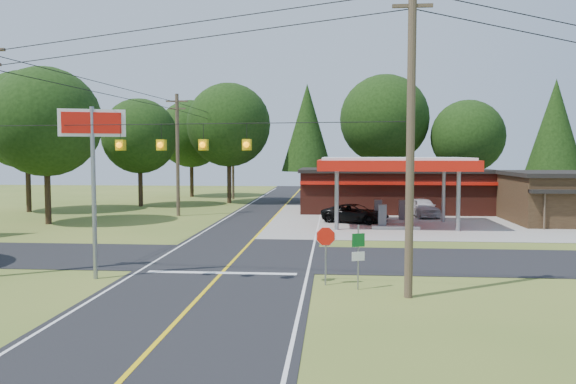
# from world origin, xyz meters

# --- Properties ---
(ground) EXTENTS (120.00, 120.00, 0.00)m
(ground) POSITION_xyz_m (0.00, 0.00, 0.00)
(ground) COLOR #4B6323
(ground) RESTS_ON ground
(main_highway) EXTENTS (8.00, 120.00, 0.02)m
(main_highway) POSITION_xyz_m (0.00, 0.00, 0.01)
(main_highway) COLOR black
(main_highway) RESTS_ON ground
(cross_road) EXTENTS (70.00, 7.00, 0.02)m
(cross_road) POSITION_xyz_m (0.00, 0.00, 0.01)
(cross_road) COLOR black
(cross_road) RESTS_ON ground
(lane_center_yellow) EXTENTS (0.15, 110.00, 0.00)m
(lane_center_yellow) POSITION_xyz_m (0.00, 0.00, 0.03)
(lane_center_yellow) COLOR yellow
(lane_center_yellow) RESTS_ON main_highway
(gas_canopy) EXTENTS (10.60, 7.40, 4.88)m
(gas_canopy) POSITION_xyz_m (9.00, 13.00, 4.27)
(gas_canopy) COLOR gray
(gas_canopy) RESTS_ON ground
(convenience_store) EXTENTS (16.40, 7.55, 3.80)m
(convenience_store) POSITION_xyz_m (10.00, 22.98, 1.92)
(convenience_store) COLOR #582319
(convenience_store) RESTS_ON ground
(utility_pole_near_right) EXTENTS (1.80, 0.30, 11.50)m
(utility_pole_near_right) POSITION_xyz_m (7.50, -7.00, 5.96)
(utility_pole_near_right) COLOR #473828
(utility_pole_near_right) RESTS_ON ground
(utility_pole_far_left) EXTENTS (1.80, 0.30, 10.00)m
(utility_pole_far_left) POSITION_xyz_m (-8.00, 18.00, 5.20)
(utility_pole_far_left) COLOR #473828
(utility_pole_far_left) RESTS_ON ground
(utility_pole_north) EXTENTS (0.30, 0.30, 9.50)m
(utility_pole_north) POSITION_xyz_m (-6.50, 35.00, 4.75)
(utility_pole_north) COLOR #473828
(utility_pole_north) RESTS_ON ground
(overhead_beacons) EXTENTS (17.04, 2.04, 1.03)m
(overhead_beacons) POSITION_xyz_m (-1.00, -6.00, 6.21)
(overhead_beacons) COLOR black
(overhead_beacons) RESTS_ON ground
(treeline_backdrop) EXTENTS (70.27, 51.59, 13.30)m
(treeline_backdrop) POSITION_xyz_m (0.82, 24.01, 7.49)
(treeline_backdrop) COLOR #332316
(treeline_backdrop) RESTS_ON ground
(suv_car) EXTENTS (6.43, 6.43, 1.37)m
(suv_car) POSITION_xyz_m (6.41, 14.50, 0.69)
(suv_car) COLOR black
(suv_car) RESTS_ON ground
(sedan_car) EXTENTS (5.20, 5.20, 1.52)m
(sedan_car) POSITION_xyz_m (12.00, 18.87, 0.76)
(sedan_car) COLOR silver
(sedan_car) RESTS_ON ground
(big_stop_sign) EXTENTS (2.50, 0.95, 7.07)m
(big_stop_sign) POSITION_xyz_m (-5.00, -5.01, 5.28)
(big_stop_sign) COLOR gray
(big_stop_sign) RESTS_ON ground
(octagonal_stop_sign) EXTENTS (0.82, 0.11, 2.35)m
(octagonal_stop_sign) POSITION_xyz_m (4.50, -5.38, 1.75)
(octagonal_stop_sign) COLOR gray
(octagonal_stop_sign) RESTS_ON ground
(route_sign_post) EXTENTS (0.49, 0.20, 2.48)m
(route_sign_post) POSITION_xyz_m (5.74, -6.02, 1.49)
(route_sign_post) COLOR gray
(route_sign_post) RESTS_ON ground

